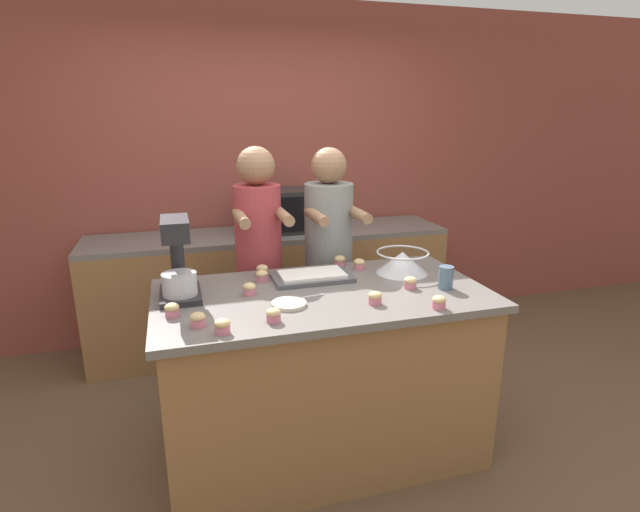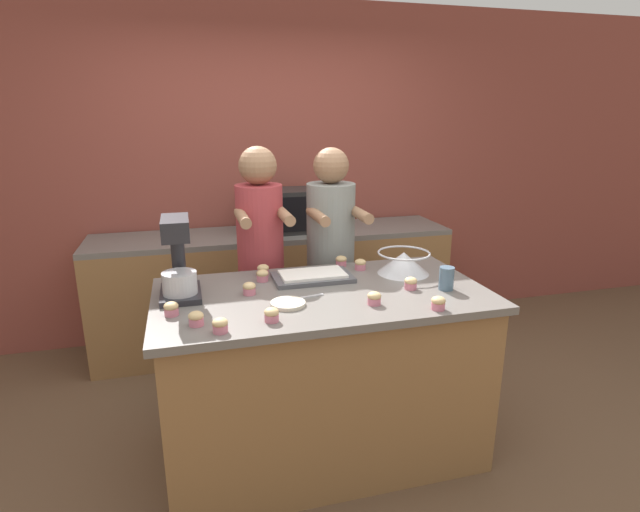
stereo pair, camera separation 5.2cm
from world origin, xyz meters
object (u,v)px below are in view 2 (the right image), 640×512
at_px(cupcake_4, 360,264).
at_px(cupcake_6, 262,275).
at_px(cupcake_7, 263,270).
at_px(mixing_bowl, 403,262).
at_px(microwave_oven, 286,211).
at_px(stand_mixer, 178,263).
at_px(knife, 301,298).
at_px(small_plate, 288,304).
at_px(cupcake_0, 249,288).
at_px(drinking_glass, 446,278).
at_px(person_right, 331,267).
at_px(cupcake_8, 438,303).
at_px(cupcake_10, 272,315).
at_px(cupcake_1, 411,283).
at_px(cupcake_9, 341,261).
at_px(cupcake_2, 374,298).
at_px(cupcake_11, 220,325).
at_px(cupcake_5, 171,309).
at_px(cupcake_3, 196,318).
at_px(baking_tray, 313,276).
at_px(person_left, 261,269).

relative_size(cupcake_4, cupcake_6, 1.00).
height_order(cupcake_6, cupcake_7, same).
distance_m(mixing_bowl, microwave_oven, 1.34).
height_order(stand_mixer, knife, stand_mixer).
height_order(small_plate, cupcake_0, cupcake_0).
bearing_deg(drinking_glass, person_right, 117.51).
bearing_deg(small_plate, mixing_bowl, 22.85).
bearing_deg(drinking_glass, cupcake_8, -125.80).
xyz_separation_m(cupcake_6, cupcake_10, (-0.05, -0.56, 0.00)).
bearing_deg(small_plate, knife, 42.63).
distance_m(cupcake_1, cupcake_9, 0.53).
xyz_separation_m(cupcake_8, cupcake_9, (-0.23, 0.78, 0.00)).
bearing_deg(knife, cupcake_10, -127.89).
xyz_separation_m(stand_mixer, cupcake_10, (0.39, -0.43, -0.15)).
distance_m(stand_mixer, cupcake_6, 0.48).
height_order(person_right, cupcake_2, person_right).
distance_m(person_right, cupcake_8, 1.05).
bearing_deg(cupcake_9, mixing_bowl, -36.45).
height_order(knife, cupcake_9, cupcake_9).
xyz_separation_m(stand_mixer, cupcake_4, (1.03, 0.18, -0.15)).
height_order(stand_mixer, drinking_glass, stand_mixer).
xyz_separation_m(mixing_bowl, cupcake_8, (-0.07, -0.55, -0.04)).
distance_m(drinking_glass, cupcake_10, 0.97).
bearing_deg(cupcake_4, cupcake_1, -69.72).
bearing_deg(cupcake_11, stand_mixer, 108.30).
bearing_deg(small_plate, cupcake_4, 40.01).
height_order(knife, cupcake_11, cupcake_11).
relative_size(microwave_oven, cupcake_8, 8.20).
height_order(mixing_bowl, cupcake_4, mixing_bowl).
xyz_separation_m(cupcake_5, cupcake_6, (0.48, 0.37, 0.00)).
height_order(microwave_oven, drinking_glass, microwave_oven).
bearing_deg(mixing_bowl, stand_mixer, -177.58).
distance_m(cupcake_3, cupcake_8, 1.11).
bearing_deg(baking_tray, cupcake_3, -144.14).
distance_m(person_left, baking_tray, 0.49).
relative_size(cupcake_2, cupcake_6, 1.00).
distance_m(person_right, cupcake_9, 0.26).
bearing_deg(cupcake_7, cupcake_6, -101.20).
bearing_deg(cupcake_11, person_left, 71.94).
distance_m(person_right, cupcake_11, 1.28).
bearing_deg(cupcake_7, drinking_glass, -28.51).
xyz_separation_m(mixing_bowl, drinking_glass, (0.10, -0.31, -0.01)).
bearing_deg(baking_tray, knife, -115.94).
bearing_deg(baking_tray, mixing_bowl, -3.12).
height_order(knife, cupcake_5, cupcake_5).
relative_size(stand_mixer, knife, 1.86).
relative_size(drinking_glass, cupcake_3, 1.81).
distance_m(person_left, cupcake_1, 1.00).
distance_m(person_right, small_plate, 0.90).
bearing_deg(cupcake_6, cupcake_11, -114.21).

